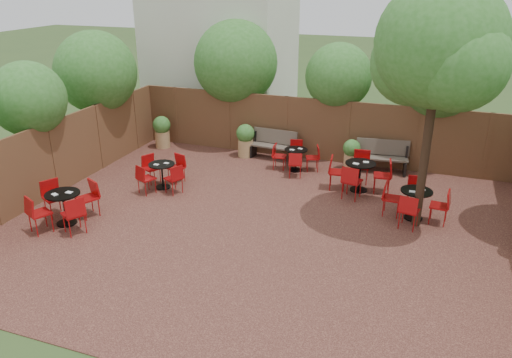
% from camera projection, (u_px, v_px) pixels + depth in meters
% --- Properties ---
extents(ground, '(80.00, 80.00, 0.00)m').
position_uv_depth(ground, '(265.00, 228.00, 11.82)').
color(ground, '#354F23').
rests_on(ground, ground).
extents(courtyard_paving, '(12.00, 10.00, 0.02)m').
position_uv_depth(courtyard_paving, '(265.00, 227.00, 11.82)').
color(courtyard_paving, '#351916').
rests_on(courtyard_paving, ground).
extents(fence_back, '(12.00, 0.08, 2.00)m').
position_uv_depth(fence_back, '(316.00, 130.00, 15.79)').
color(fence_back, '#4C2F1C').
rests_on(fence_back, ground).
extents(fence_left, '(0.08, 10.00, 2.00)m').
position_uv_depth(fence_left, '(53.00, 159.00, 13.32)').
color(fence_left, '#4C2F1C').
rests_on(fence_left, ground).
extents(neighbour_building, '(5.00, 4.00, 8.00)m').
position_uv_depth(neighbour_building, '(221.00, 19.00, 18.66)').
color(neighbour_building, beige).
rests_on(neighbour_building, ground).
extents(overhang_foliage, '(15.76, 10.61, 2.80)m').
position_uv_depth(overhang_foliage, '(286.00, 81.00, 14.20)').
color(overhang_foliage, '#2F6C23').
rests_on(overhang_foliage, ground).
extents(courtyard_tree, '(2.85, 2.76, 5.59)m').
position_uv_depth(courtyard_tree, '(439.00, 52.00, 10.37)').
color(courtyard_tree, black).
rests_on(courtyard_tree, courtyard_paving).
extents(park_bench_left, '(1.53, 0.59, 0.93)m').
position_uv_depth(park_bench_left, '(274.00, 144.00, 16.05)').
color(park_bench_left, brown).
rests_on(park_bench_left, courtyard_paving).
extents(park_bench_right, '(1.61, 0.70, 0.97)m').
position_uv_depth(park_bench_right, '(382.00, 156.00, 14.98)').
color(park_bench_right, brown).
rests_on(park_bench_right, courtyard_paving).
extents(bistro_tables, '(9.44, 6.81, 0.94)m').
position_uv_depth(bistro_tables, '(261.00, 183.00, 13.14)').
color(bistro_tables, black).
rests_on(bistro_tables, courtyard_paving).
extents(planters, '(11.47, 4.43, 1.09)m').
position_uv_depth(planters, '(289.00, 156.00, 14.76)').
color(planters, '#A98554').
rests_on(planters, courtyard_paving).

